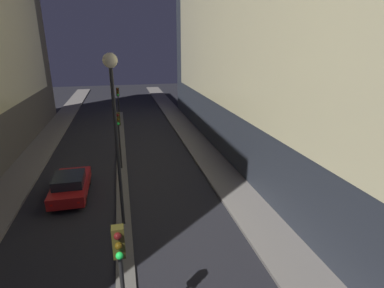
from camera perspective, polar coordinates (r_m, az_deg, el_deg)
The scene contains 6 objects.
median_strip at distance 23.93m, azimuth -13.27°, elevation -3.24°, with size 0.75×35.90×0.12m.
traffic_light_near at distance 8.84m, azimuth -13.48°, elevation -21.09°, with size 0.32×0.42×4.13m.
traffic_light_mid at distance 21.54m, azimuth -13.82°, elevation 3.01°, with size 0.32×0.42×4.13m.
traffic_light_far at distance 33.87m, azimuth -13.89°, elevation 8.54°, with size 0.32×0.42×4.13m.
street_lamp at distance 13.73m, azimuth -14.71°, elevation 7.71°, with size 0.64×0.64×8.27m.
car_left_lane at distance 19.38m, azimuth -22.13°, elevation -7.25°, with size 1.94×4.45×1.49m.
Camera 1 is at (0.35, -3.35, 8.73)m, focal length 28.00 mm.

